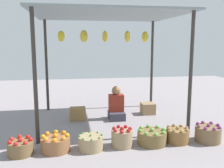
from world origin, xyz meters
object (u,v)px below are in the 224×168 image
object	(u,v)px
wooden_crate_near_vendor	(78,114)
basket_red_apples	(122,138)
basket_purple_onions	(208,134)
wooden_crate_stacked_rear	(148,108)
basket_oranges	(55,144)
basket_green_chilies	(91,143)
vendor_person	(116,106)
basket_red_tomatoes	(21,147)
basket_potatoes	(177,135)
basket_green_apples	(152,137)

from	to	relation	value
wooden_crate_near_vendor	basket_red_apples	bearing A→B (deg)	-67.37
basket_purple_onions	wooden_crate_stacked_rear	size ratio (longest dim) A/B	1.42
basket_oranges	basket_green_chilies	bearing A→B (deg)	-4.60
vendor_person	wooden_crate_stacked_rear	world-z (taller)	vendor_person
vendor_person	basket_green_chilies	distance (m)	1.82
basket_purple_onions	wooden_crate_near_vendor	size ratio (longest dim) A/B	1.26
vendor_person	wooden_crate_near_vendor	xyz separation A→B (m)	(-0.90, 0.08, -0.15)
basket_red_tomatoes	basket_red_apples	xyz separation A→B (m)	(1.67, 0.05, 0.04)
basket_red_tomatoes	basket_potatoes	distance (m)	2.69
basket_oranges	wooden_crate_stacked_rear	world-z (taller)	basket_oranges
basket_red_tomatoes	wooden_crate_near_vendor	xyz separation A→B (m)	(0.97, 1.73, 0.02)
basket_green_chilies	basket_green_apples	bearing A→B (deg)	3.40
basket_oranges	wooden_crate_stacked_rear	distance (m)	2.89
basket_potatoes	wooden_crate_stacked_rear	xyz separation A→B (m)	(0.04, 1.87, 0.01)
basket_purple_onions	basket_red_tomatoes	bearing A→B (deg)	-179.87
wooden_crate_stacked_rear	basket_potatoes	bearing A→B (deg)	-91.23
basket_oranges	basket_purple_onions	world-z (taller)	basket_purple_onions
basket_red_tomatoes	basket_oranges	xyz separation A→B (m)	(0.54, 0.05, 0.01)
vendor_person	basket_green_chilies	xyz separation A→B (m)	(-0.74, -1.65, -0.18)
basket_potatoes	basket_purple_onions	distance (m)	0.56
basket_green_apples	basket_green_chilies	bearing A→B (deg)	-176.60
basket_green_apples	basket_potatoes	world-z (taller)	basket_potatoes
basket_potatoes	basket_oranges	bearing A→B (deg)	-179.54
basket_purple_onions	wooden_crate_stacked_rear	distance (m)	2.00
basket_green_chilies	basket_green_apples	size ratio (longest dim) A/B	0.81
basket_red_tomatoes	basket_red_apples	world-z (taller)	basket_red_apples
basket_green_chilies	basket_potatoes	xyz separation A→B (m)	(1.57, 0.06, 0.01)
wooden_crate_near_vendor	wooden_crate_stacked_rear	world-z (taller)	wooden_crate_near_vendor
basket_oranges	wooden_crate_stacked_rear	size ratio (longest dim) A/B	1.49
vendor_person	basket_green_chilies	bearing A→B (deg)	-114.33
basket_potatoes	basket_green_apples	bearing A→B (deg)	179.92
basket_red_tomatoes	basket_red_apples	distance (m)	1.67
vendor_person	basket_purple_onions	size ratio (longest dim) A/B	1.70
vendor_person	basket_red_tomatoes	xyz separation A→B (m)	(-1.87, -1.65, -0.18)
basket_oranges	basket_red_apples	bearing A→B (deg)	-0.13
basket_green_apples	basket_red_apples	bearing A→B (deg)	-177.84
basket_oranges	basket_purple_onions	xyz separation A→B (m)	(2.71, -0.04, 0.02)
basket_green_chilies	basket_green_apples	world-z (taller)	basket_green_apples
wooden_crate_near_vendor	basket_red_tomatoes	bearing A→B (deg)	-119.16
basket_potatoes	basket_green_chilies	bearing A→B (deg)	-177.66
basket_green_apples	wooden_crate_stacked_rear	bearing A→B (deg)	74.45
vendor_person	basket_potatoes	distance (m)	1.79
vendor_person	basket_red_tomatoes	size ratio (longest dim) A/B	1.92
vendor_person	basket_purple_onions	bearing A→B (deg)	-49.84
basket_green_chilies	wooden_crate_stacked_rear	world-z (taller)	wooden_crate_stacked_rear
vendor_person	basket_oranges	bearing A→B (deg)	-129.62
basket_potatoes	basket_red_apples	bearing A→B (deg)	-178.89
basket_red_apples	basket_purple_onions	bearing A→B (deg)	-1.42
basket_red_tomatoes	basket_green_apples	world-z (taller)	basket_green_apples
basket_oranges	basket_green_apples	xyz separation A→B (m)	(1.67, 0.02, -0.00)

